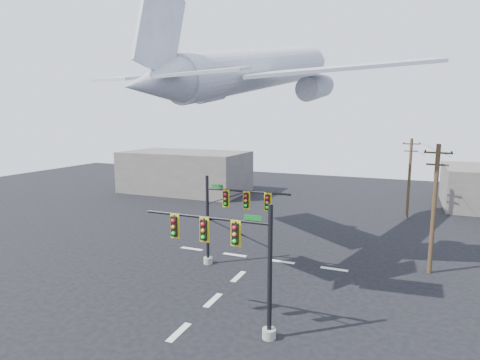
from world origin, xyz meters
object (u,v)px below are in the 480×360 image
at_px(utility_pole_b, 409,177).
at_px(airliner, 259,70).
at_px(signal_mast_near, 236,259).
at_px(signal_mast_far, 227,217).
at_px(utility_pole_a, 434,207).

relative_size(utility_pole_b, airliner, 0.31).
distance_m(signal_mast_near, utility_pole_b, 30.24).
bearing_deg(utility_pole_b, signal_mast_near, -100.01).
distance_m(utility_pole_b, airliner, 22.44).
xyz_separation_m(utility_pole_b, airliner, (-11.57, -16.35, 10.13)).
distance_m(signal_mast_near, signal_mast_far, 9.21).
bearing_deg(airliner, utility_pole_a, -79.80).
relative_size(signal_mast_near, airliner, 0.26).
height_order(utility_pole_b, airliner, airliner).
bearing_deg(signal_mast_near, utility_pole_b, 74.37).
xyz_separation_m(signal_mast_near, airliner, (-3.42, 12.77, 10.79)).
bearing_deg(signal_mast_far, airliner, 80.06).
relative_size(signal_mast_near, utility_pole_a, 0.80).
relative_size(utility_pole_a, utility_pole_b, 1.05).
bearing_deg(utility_pole_a, signal_mast_far, -148.34).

